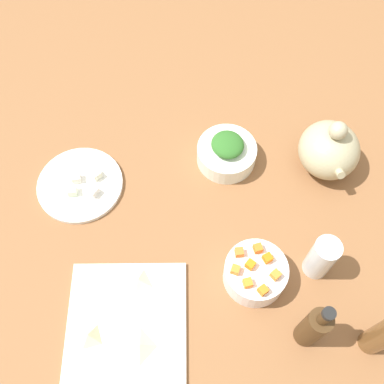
% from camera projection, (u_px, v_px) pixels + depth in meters
% --- Properties ---
extents(tabletop, '(1.90, 1.90, 0.03)m').
position_uv_depth(tabletop, '(192.00, 204.00, 1.15)').
color(tabletop, brown).
rests_on(tabletop, ground).
extents(cutting_board, '(0.32, 0.29, 0.01)m').
position_uv_depth(cutting_board, '(126.00, 329.00, 0.98)').
color(cutting_board, silver).
rests_on(cutting_board, tabletop).
extents(plate_tofu, '(0.22, 0.22, 0.01)m').
position_uv_depth(plate_tofu, '(80.00, 185.00, 1.15)').
color(plate_tofu, white).
rests_on(plate_tofu, tabletop).
extents(bowl_greens, '(0.15, 0.15, 0.05)m').
position_uv_depth(bowl_greens, '(226.00, 154.00, 1.17)').
color(bowl_greens, white).
rests_on(bowl_greens, tabletop).
extents(bowl_carrots, '(0.14, 0.14, 0.06)m').
position_uv_depth(bowl_carrots, '(255.00, 273.00, 1.01)').
color(bowl_carrots, white).
rests_on(bowl_carrots, tabletop).
extents(teapot, '(0.17, 0.15, 0.17)m').
position_uv_depth(teapot, '(329.00, 150.00, 1.13)').
color(teapot, tan).
rests_on(teapot, tabletop).
extents(bottle_1, '(0.05, 0.05, 0.20)m').
position_uv_depth(bottle_1, '(314.00, 327.00, 0.91)').
color(bottle_1, '#452D16').
rests_on(bottle_1, tabletop).
extents(drinking_glass_0, '(0.06, 0.06, 0.13)m').
position_uv_depth(drinking_glass_0, '(321.00, 258.00, 0.99)').
color(drinking_glass_0, white).
rests_on(drinking_glass_0, tabletop).
extents(carrot_cube_0, '(0.02, 0.02, 0.02)m').
position_uv_depth(carrot_cube_0, '(248.00, 283.00, 0.96)').
color(carrot_cube_0, orange).
rests_on(carrot_cube_0, bowl_carrots).
extents(carrot_cube_1, '(0.03, 0.03, 0.02)m').
position_uv_depth(carrot_cube_1, '(275.00, 275.00, 0.97)').
color(carrot_cube_1, orange).
rests_on(carrot_cube_1, bowl_carrots).
extents(carrot_cube_2, '(0.03, 0.03, 0.02)m').
position_uv_depth(carrot_cube_2, '(250.00, 264.00, 0.98)').
color(carrot_cube_2, orange).
rests_on(carrot_cube_2, bowl_carrots).
extents(carrot_cube_3, '(0.02, 0.02, 0.02)m').
position_uv_depth(carrot_cube_3, '(258.00, 248.00, 0.99)').
color(carrot_cube_3, orange).
rests_on(carrot_cube_3, bowl_carrots).
extents(carrot_cube_4, '(0.02, 0.02, 0.02)m').
position_uv_depth(carrot_cube_4, '(235.00, 270.00, 0.97)').
color(carrot_cube_4, orange).
rests_on(carrot_cube_4, bowl_carrots).
extents(carrot_cube_5, '(0.02, 0.02, 0.02)m').
position_uv_depth(carrot_cube_5, '(268.00, 258.00, 0.98)').
color(carrot_cube_5, orange).
rests_on(carrot_cube_5, bowl_carrots).
extents(carrot_cube_6, '(0.02, 0.02, 0.02)m').
position_uv_depth(carrot_cube_6, '(263.00, 290.00, 0.95)').
color(carrot_cube_6, orange).
rests_on(carrot_cube_6, bowl_carrots).
extents(carrot_cube_7, '(0.02, 0.02, 0.02)m').
position_uv_depth(carrot_cube_7, '(239.00, 252.00, 0.99)').
color(carrot_cube_7, orange).
rests_on(carrot_cube_7, bowl_carrots).
extents(chopped_greens_mound, '(0.11, 0.11, 0.03)m').
position_uv_depth(chopped_greens_mound, '(228.00, 144.00, 1.13)').
color(chopped_greens_mound, '#2E6725').
rests_on(chopped_greens_mound, bowl_greens).
extents(tofu_cube_0, '(0.03, 0.03, 0.02)m').
position_uv_depth(tofu_cube_0, '(96.00, 175.00, 1.14)').
color(tofu_cube_0, silver).
rests_on(tofu_cube_0, plate_tofu).
extents(tofu_cube_1, '(0.02, 0.02, 0.02)m').
position_uv_depth(tofu_cube_1, '(72.00, 191.00, 1.12)').
color(tofu_cube_1, white).
rests_on(tofu_cube_1, plate_tofu).
extents(tofu_cube_2, '(0.02, 0.02, 0.02)m').
position_uv_depth(tofu_cube_2, '(76.00, 178.00, 1.14)').
color(tofu_cube_2, white).
rests_on(tofu_cube_2, plate_tofu).
extents(tofu_cube_3, '(0.03, 0.03, 0.02)m').
position_uv_depth(tofu_cube_3, '(93.00, 191.00, 1.12)').
color(tofu_cube_3, silver).
rests_on(tofu_cube_3, plate_tofu).
extents(dumpling_0, '(0.06, 0.06, 0.02)m').
position_uv_depth(dumpling_0, '(140.00, 346.00, 0.95)').
color(dumpling_0, beige).
rests_on(dumpling_0, cutting_board).
extents(dumpling_1, '(0.06, 0.06, 0.02)m').
position_uv_depth(dumpling_1, '(138.00, 281.00, 1.01)').
color(dumpling_1, beige).
rests_on(dumpling_1, cutting_board).
extents(dumpling_2, '(0.06, 0.06, 0.03)m').
position_uv_depth(dumpling_2, '(89.00, 336.00, 0.96)').
color(dumpling_2, beige).
rests_on(dumpling_2, cutting_board).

